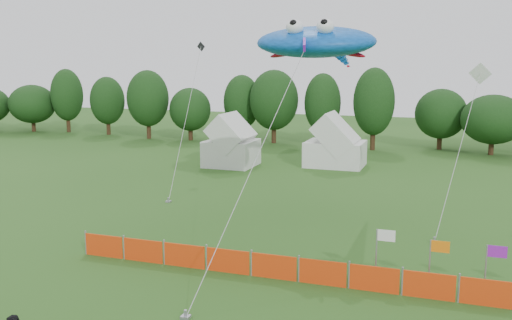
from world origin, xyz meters
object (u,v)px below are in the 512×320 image
(tent_right, at_px, (335,146))
(barrier_fence, at_px, (274,267))
(tent_left, at_px, (231,145))
(stingray_kite, at_px, (319,43))

(tent_right, bearing_deg, barrier_fence, -83.92)
(tent_left, bearing_deg, barrier_fence, -64.45)
(stingray_kite, bearing_deg, tent_left, 127.07)
(barrier_fence, bearing_deg, tent_right, 96.08)
(tent_left, distance_m, tent_right, 8.72)
(stingray_kite, bearing_deg, barrier_fence, -87.26)
(barrier_fence, bearing_deg, tent_left, 115.55)
(tent_left, distance_m, stingray_kite, 19.26)
(tent_left, bearing_deg, tent_right, 18.17)
(tent_left, xyz_separation_m, tent_right, (8.29, 2.72, -0.07))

